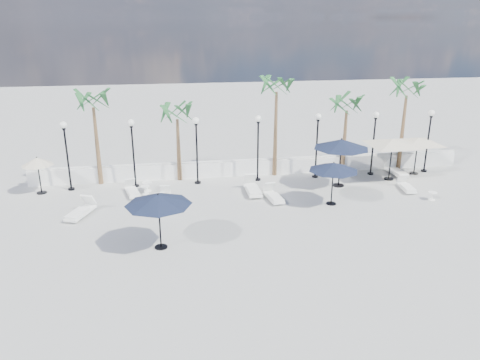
{
  "coord_description": "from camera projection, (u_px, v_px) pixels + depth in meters",
  "views": [
    {
      "loc": [
        -5.03,
        -18.93,
        9.03
      ],
      "look_at": [
        -1.68,
        2.42,
        1.5
      ],
      "focal_mm": 35.0,
      "sensor_mm": 36.0,
      "label": 1
    }
  ],
  "objects": [
    {
      "name": "palm_2",
      "position": [
        277.0,
        90.0,
        26.67
      ],
      "size": [
        2.6,
        2.6,
        6.1
      ],
      "color": "brown",
      "rests_on": "ground"
    },
    {
      "name": "lamppost_5",
      "position": [
        374.0,
        134.0,
        27.63
      ],
      "size": [
        0.36,
        0.36,
        3.84
      ],
      "color": "black",
      "rests_on": "ground"
    },
    {
      "name": "lamppost_6",
      "position": [
        429.0,
        132.0,
        28.14
      ],
      "size": [
        0.36,
        0.36,
        3.84
      ],
      "color": "black",
      "rests_on": "ground"
    },
    {
      "name": "lounger_2",
      "position": [
        132.0,
        191.0,
        25.11
      ],
      "size": [
        0.96,
        1.85,
        0.66
      ],
      "rotation": [
        0.0,
        0.0,
        0.24
      ],
      "color": "white",
      "rests_on": "ground"
    },
    {
      "name": "parasol_navy_right",
      "position": [
        334.0,
        167.0,
        23.27
      ],
      "size": [
        2.52,
        2.52,
        2.26
      ],
      "color": "black",
      "rests_on": "ground"
    },
    {
      "name": "lamppost_1",
      "position": [
        133.0,
        144.0,
        25.58
      ],
      "size": [
        0.36,
        0.36,
        3.84
      ],
      "color": "black",
      "rests_on": "ground"
    },
    {
      "name": "lounger_7",
      "position": [
        396.0,
        171.0,
        28.33
      ],
      "size": [
        0.75,
        1.97,
        0.72
      ],
      "rotation": [
        0.0,
        0.0,
        0.06
      ],
      "color": "white",
      "rests_on": "ground"
    },
    {
      "name": "lounger_0",
      "position": [
        81.0,
        211.0,
        22.39
      ],
      "size": [
        1.34,
        2.1,
        0.75
      ],
      "rotation": [
        0.0,
        0.0,
        -0.38
      ],
      "color": "white",
      "rests_on": "ground"
    },
    {
      "name": "lounger_1",
      "position": [
        164.0,
        198.0,
        24.09
      ],
      "size": [
        0.78,
        1.79,
        0.65
      ],
      "rotation": [
        0.0,
        0.0,
        -0.13
      ],
      "color": "white",
      "rests_on": "ground"
    },
    {
      "name": "parasol_navy_mid",
      "position": [
        341.0,
        144.0,
        25.68
      ],
      "size": [
        3.1,
        3.1,
        2.78
      ],
      "color": "black",
      "rests_on": "ground"
    },
    {
      "name": "parasol_navy_left",
      "position": [
        158.0,
        200.0,
        18.68
      ],
      "size": [
        2.73,
        2.73,
        2.41
      ],
      "color": "black",
      "rests_on": "ground"
    },
    {
      "name": "parasol_cream_small",
      "position": [
        37.0,
        162.0,
        24.81
      ],
      "size": [
        1.68,
        1.68,
        2.06
      ],
      "color": "black",
      "rests_on": "ground"
    },
    {
      "name": "lamppost_3",
      "position": [
        258.0,
        139.0,
        26.61
      ],
      "size": [
        0.36,
        0.36,
        3.84
      ],
      "color": "black",
      "rests_on": "ground"
    },
    {
      "name": "lamppost_0",
      "position": [
        66.0,
        146.0,
        25.07
      ],
      "size": [
        0.36,
        0.36,
        3.84
      ],
      "color": "black",
      "rests_on": "ground"
    },
    {
      "name": "lamppost_2",
      "position": [
        197.0,
        141.0,
        26.1
      ],
      "size": [
        0.36,
        0.36,
        3.84
      ],
      "color": "black",
      "rests_on": "ground"
    },
    {
      "name": "side_table_2",
      "position": [
        432.0,
        195.0,
        24.36
      ],
      "size": [
        0.45,
        0.45,
        0.44
      ],
      "color": "white",
      "rests_on": "ground"
    },
    {
      "name": "parasol_cream_sq_a",
      "position": [
        393.0,
        139.0,
        26.77
      ],
      "size": [
        5.37,
        5.37,
        2.64
      ],
      "color": "black",
      "rests_on": "ground"
    },
    {
      "name": "palm_4",
      "position": [
        407.0,
        93.0,
        27.96
      ],
      "size": [
        2.6,
        2.6,
        5.7
      ],
      "color": "brown",
      "rests_on": "ground"
    },
    {
      "name": "side_table_1",
      "position": [
        145.0,
        189.0,
        25.17
      ],
      "size": [
        0.47,
        0.47,
        0.46
      ],
      "color": "white",
      "rests_on": "ground"
    },
    {
      "name": "lamppost_4",
      "position": [
        317.0,
        137.0,
        27.12
      ],
      "size": [
        0.36,
        0.36,
        3.84
      ],
      "color": "black",
      "rests_on": "ground"
    },
    {
      "name": "lounger_6",
      "position": [
        406.0,
        186.0,
        25.78
      ],
      "size": [
        0.79,
        1.79,
        0.65
      ],
      "rotation": [
        0.0,
        0.0,
        -0.13
      ],
      "color": "white",
      "rests_on": "ground"
    },
    {
      "name": "lounger_4",
      "position": [
        253.0,
        188.0,
        25.32
      ],
      "size": [
        0.72,
        2.13,
        0.8
      ],
      "rotation": [
        0.0,
        0.0,
        0.01
      ],
      "color": "white",
      "rests_on": "ground"
    },
    {
      "name": "palm_1",
      "position": [
        177.0,
        117.0,
        26.28
      ],
      "size": [
        2.6,
        2.6,
        4.7
      ],
      "color": "brown",
      "rests_on": "ground"
    },
    {
      "name": "lounger_3",
      "position": [
        164.0,
        205.0,
        23.15
      ],
      "size": [
        1.12,
        1.83,
        0.65
      ],
      "rotation": [
        0.0,
        0.0,
        0.35
      ],
      "color": "white",
      "rests_on": "ground"
    },
    {
      "name": "balustrade",
      "position": [
        254.0,
        167.0,
        28.21
      ],
      "size": [
        26.0,
        0.3,
        1.01
      ],
      "color": "white",
      "rests_on": "ground"
    },
    {
      "name": "lounger_5",
      "position": [
        273.0,
        196.0,
        24.37
      ],
      "size": [
        0.82,
        1.91,
        0.69
      ],
      "rotation": [
        0.0,
        0.0,
        0.12
      ],
      "color": "white",
      "rests_on": "ground"
    },
    {
      "name": "parasol_cream_sq_b",
      "position": [
        418.0,
        138.0,
        27.82
      ],
      "size": [
        4.85,
        4.85,
        2.43
      ],
      "color": "black",
      "rests_on": "ground"
    },
    {
      "name": "palm_0",
      "position": [
        93.0,
        105.0,
        25.37
      ],
      "size": [
        2.6,
        2.6,
        5.5
      ],
      "color": "brown",
      "rests_on": "ground"
    },
    {
      "name": "side_table_0",
      "position": [
        147.0,
        186.0,
        25.58
      ],
      "size": [
        0.54,
        0.54,
        0.52
      ],
      "color": "white",
      "rests_on": "ground"
    },
    {
      "name": "ground",
      "position": [
        284.0,
        226.0,
        21.36
      ],
      "size": [
        100.0,
        100.0,
        0.0
      ],
      "primitive_type": "plane",
      "color": "#A5A5A0",
      "rests_on": "ground"
    },
    {
      "name": "palm_3",
      "position": [
        347.0,
        108.0,
        27.68
      ],
      "size": [
        2.6,
        2.6,
        4.9
      ],
      "color": "brown",
      "rests_on": "ground"
    }
  ]
}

